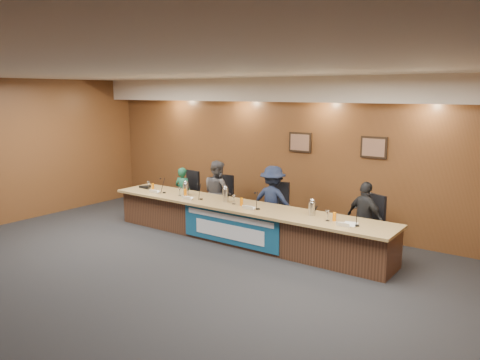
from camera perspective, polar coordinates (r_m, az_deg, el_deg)
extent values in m
plane|color=black|center=(7.61, -10.58, -11.91)|extent=(10.00, 10.00, 0.00)
cube|color=silver|center=(7.04, -11.49, 12.93)|extent=(10.00, 8.00, 0.04)
cube|color=brown|center=(10.27, 5.45, 3.36)|extent=(10.00, 0.04, 3.20)
cube|color=beige|center=(9.98, 4.84, 10.93)|extent=(10.00, 0.50, 0.50)
cube|color=#45291A|center=(9.21, 0.23, -5.40)|extent=(6.00, 0.80, 0.70)
cube|color=#987948|center=(9.07, 0.05, -3.19)|extent=(6.10, 0.95, 0.05)
cube|color=navy|center=(8.88, -1.34, -5.81)|extent=(2.20, 0.02, 0.65)
cube|color=silver|center=(8.81, -1.39, -4.58)|extent=(2.00, 0.01, 0.10)
cube|color=silver|center=(8.89, -1.38, -6.32)|extent=(1.60, 0.01, 0.28)
cube|color=black|center=(10.02, 7.36, 4.58)|extent=(0.52, 0.04, 0.42)
cube|color=black|center=(9.37, 16.00, 3.84)|extent=(0.52, 0.04, 0.42)
imported|color=#155036|center=(10.97, -6.95, -1.53)|extent=(0.46, 0.33, 1.19)
imported|color=#454347|center=(10.29, -2.74, -1.57)|extent=(0.86, 0.77, 1.44)
imported|color=#151D36|center=(9.49, 4.01, -2.60)|extent=(0.99, 0.64, 1.45)
imported|color=black|center=(8.67, 14.99, -4.58)|extent=(0.85, 0.58, 1.34)
cube|color=black|center=(11.07, -6.58, -2.02)|extent=(0.54, 0.54, 0.08)
cube|color=black|center=(10.42, -2.38, -2.76)|extent=(0.56, 0.56, 0.08)
cube|color=black|center=(9.63, 4.31, -3.91)|extent=(0.54, 0.54, 0.08)
cube|color=black|center=(8.81, 15.16, -5.64)|extent=(0.64, 0.64, 0.08)
cube|color=white|center=(10.28, -10.52, -1.32)|extent=(0.24, 0.08, 0.10)
cylinder|color=black|center=(10.24, -9.22, -1.52)|extent=(0.07, 0.07, 0.02)
cylinder|color=orange|center=(10.58, -10.58, -0.82)|extent=(0.06, 0.06, 0.15)
cylinder|color=silver|center=(10.68, -11.10, -0.64)|extent=(0.08, 0.08, 0.18)
cube|color=white|center=(9.55, -6.57, -2.12)|extent=(0.24, 0.08, 0.10)
cylinder|color=black|center=(9.54, -4.77, -2.32)|extent=(0.07, 0.07, 0.02)
cylinder|color=orange|center=(9.87, -6.69, -1.53)|extent=(0.06, 0.06, 0.15)
cylinder|color=silver|center=(9.92, -7.36, -1.40)|extent=(0.08, 0.08, 0.18)
cube|color=white|center=(8.69, 0.96, -3.33)|extent=(0.24, 0.08, 0.10)
cylinder|color=black|center=(8.72, 2.20, -3.54)|extent=(0.07, 0.07, 0.02)
cylinder|color=orange|center=(8.99, 0.19, -2.66)|extent=(0.06, 0.06, 0.15)
cylinder|color=silver|center=(9.10, -0.74, -2.41)|extent=(0.08, 0.08, 0.18)
cube|color=white|center=(7.78, 12.41, -5.27)|extent=(0.24, 0.08, 0.10)
cylinder|color=black|center=(7.87, 14.09, -5.42)|extent=(0.07, 0.07, 0.02)
cylinder|color=orange|center=(8.08, 11.43, -4.41)|extent=(0.06, 0.06, 0.15)
cylinder|color=silver|center=(8.06, 10.65, -4.30)|extent=(0.08, 0.08, 0.18)
cylinder|color=silver|center=(9.96, -6.61, -1.13)|extent=(0.12, 0.12, 0.25)
cylinder|color=silver|center=(9.30, -1.76, -1.87)|extent=(0.12, 0.12, 0.26)
cylinder|color=silver|center=(8.37, 8.77, -3.49)|extent=(0.13, 0.13, 0.24)
cylinder|color=black|center=(10.85, -11.42, -0.84)|extent=(0.32, 0.32, 0.05)
cube|color=white|center=(7.96, 13.24, -5.25)|extent=(0.26, 0.33, 0.01)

